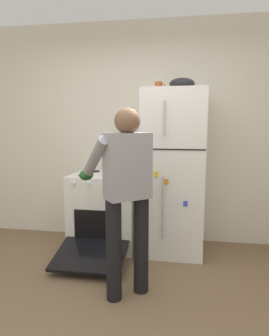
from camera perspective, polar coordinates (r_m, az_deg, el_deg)
name	(u,v)px	position (r m, az deg, el deg)	size (l,w,h in m)	color
kitchen_wall_back	(143,133)	(3.80, 1.61, 6.62)	(6.00, 0.10, 2.70)	silver
refrigerator	(173,173)	(3.43, 7.34, -0.88)	(0.68, 0.72, 1.84)	white
stove_range	(105,211)	(3.64, -5.74, -8.16)	(0.76, 1.20, 0.89)	white
person_cook	(125,186)	(2.50, -1.77, -3.37)	(0.70, 0.75, 1.60)	black
red_pot	(117,169)	(3.45, -3.44, -0.22)	(0.34, 0.24, 0.12)	#19479E
coffee_mug	(159,86)	(3.47, 4.65, 15.32)	(0.11, 0.08, 0.10)	#B24C1E
mixing_bowl	(182,84)	(3.41, 9.06, 15.60)	(0.27, 0.27, 0.12)	black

